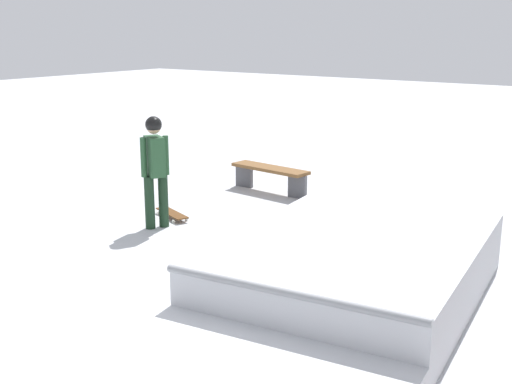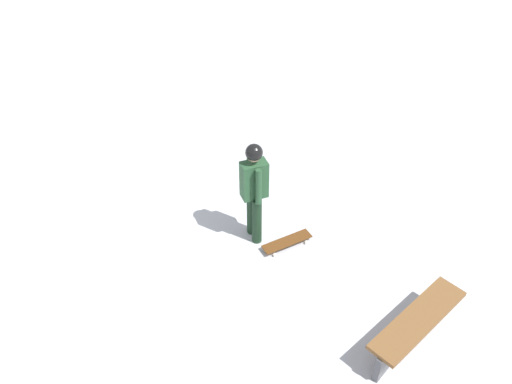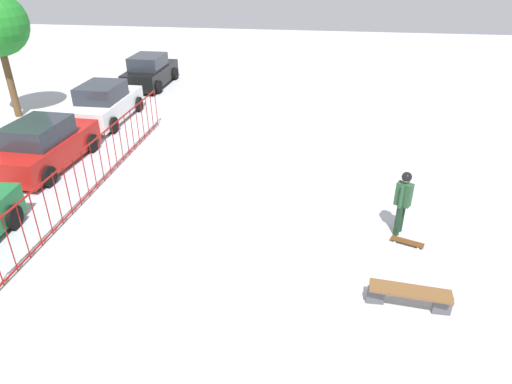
{
  "view_description": "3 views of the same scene",
  "coord_description": "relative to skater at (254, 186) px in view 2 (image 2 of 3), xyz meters",
  "views": [
    {
      "loc": [
        5.53,
        4.18,
        3.02
      ],
      "look_at": [
        -1.26,
        -0.68,
        0.9
      ],
      "focal_mm": 45.87,
      "sensor_mm": 36.0,
      "label": 1
    },
    {
      "loc": [
        -5.69,
        2.22,
        6.23
      ],
      "look_at": [
        -1.55,
        -2.6,
        1.0
      ],
      "focal_mm": 40.24,
      "sensor_mm": 36.0,
      "label": 2
    },
    {
      "loc": [
        -11.73,
        -0.48,
        6.53
      ],
      "look_at": [
        -0.89,
        1.07,
        0.6
      ],
      "focal_mm": 32.08,
      "sensor_mm": 36.0,
      "label": 3
    }
  ],
  "objects": [
    {
      "name": "skateboard",
      "position": [
        -0.51,
        -0.17,
        -0.93
      ],
      "size": [
        0.47,
        0.82,
        0.09
      ],
      "rotation": [
        0.0,
        0.0,
        1.21
      ],
      "color": "#593314",
      "rests_on": "ground"
    },
    {
      "name": "skater",
      "position": [
        0.0,
        0.0,
        0.0
      ],
      "size": [
        0.4,
        0.44,
        1.73
      ],
      "rotation": [
        0.0,
        0.0,
        1.08
      ],
      "color": "black",
      "rests_on": "ground"
    },
    {
      "name": "ground_plane",
      "position": [
        1.44,
        2.69,
        -1.01
      ],
      "size": [
        60.0,
        60.0,
        0.0
      ],
      "primitive_type": "plane",
      "color": "#B7BABF"
    },
    {
      "name": "park_bench",
      "position": [
        -2.85,
        0.16,
        -0.65
      ],
      "size": [
        0.56,
        1.65,
        0.48
      ],
      "rotation": [
        0.0,
        0.0,
        4.61
      ],
      "color": "brown",
      "rests_on": "ground"
    }
  ]
}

